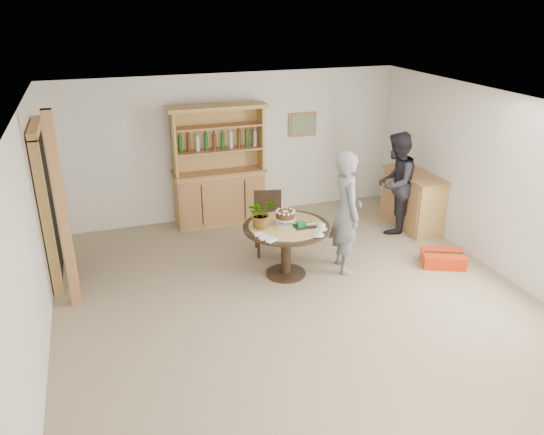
{
  "coord_description": "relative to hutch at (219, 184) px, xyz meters",
  "views": [
    {
      "loc": [
        -2.23,
        -5.16,
        3.65
      ],
      "look_at": [
        -0.21,
        0.73,
        1.05
      ],
      "focal_mm": 35.0,
      "sensor_mm": 36.0,
      "label": 1
    }
  ],
  "objects": [
    {
      "name": "ground",
      "position": [
        0.3,
        -3.24,
        -0.69
      ],
      "size": [
        7.0,
        7.0,
        0.0
      ],
      "primitive_type": "plane",
      "color": "tan",
      "rests_on": "ground"
    },
    {
      "name": "room_shell",
      "position": [
        0.3,
        -3.23,
        1.05
      ],
      "size": [
        6.04,
        7.04,
        2.52
      ],
      "color": "white",
      "rests_on": "ground"
    },
    {
      "name": "doorway",
      "position": [
        -2.63,
        -1.24,
        0.42
      ],
      "size": [
        0.13,
        1.1,
        2.18
      ],
      "color": "black",
      "rests_on": "ground"
    },
    {
      "name": "pine_post",
      "position": [
        -2.4,
        -2.04,
        0.56
      ],
      "size": [
        0.12,
        0.12,
        2.5
      ],
      "primitive_type": "cube",
      "color": "#B57D4C",
      "rests_on": "ground"
    },
    {
      "name": "hutch",
      "position": [
        0.0,
        0.0,
        0.0
      ],
      "size": [
        1.62,
        0.54,
        2.04
      ],
      "color": "tan",
      "rests_on": "ground"
    },
    {
      "name": "sideboard",
      "position": [
        3.04,
        -1.24,
        -0.22
      ],
      "size": [
        0.54,
        1.26,
        0.94
      ],
      "color": "tan",
      "rests_on": "ground"
    },
    {
      "name": "dining_table",
      "position": [
        0.41,
        -2.18,
        -0.08
      ],
      "size": [
        1.2,
        1.2,
        0.76
      ],
      "color": "black",
      "rests_on": "ground"
    },
    {
      "name": "dining_chair",
      "position": [
        0.43,
        -1.35,
        -0.15
      ],
      "size": [
        0.5,
        0.5,
        0.95
      ],
      "rotation": [
        0.0,
        0.0,
        -0.21
      ],
      "color": "black",
      "rests_on": "ground"
    },
    {
      "name": "birthday_cake",
      "position": [
        0.41,
        -2.13,
        0.19
      ],
      "size": [
        0.3,
        0.3,
        0.2
      ],
      "color": "white",
      "rests_on": "dining_table"
    },
    {
      "name": "flower_vase",
      "position": [
        0.06,
        -2.13,
        0.28
      ],
      "size": [
        0.47,
        0.44,
        0.42
      ],
      "primitive_type": "imported",
      "rotation": [
        0.0,
        0.0,
        0.35
      ],
      "color": "#3F7233",
      "rests_on": "dining_table"
    },
    {
      "name": "gift_tray",
      "position": [
        0.63,
        -2.31,
        0.1
      ],
      "size": [
        0.3,
        0.2,
        0.08
      ],
      "color": "black",
      "rests_on": "dining_table"
    },
    {
      "name": "coffee_cup_a",
      "position": [
        0.81,
        -2.46,
        0.11
      ],
      "size": [
        0.15,
        0.15,
        0.09
      ],
      "color": "white",
      "rests_on": "dining_table"
    },
    {
      "name": "coffee_cup_b",
      "position": [
        0.69,
        -2.63,
        0.11
      ],
      "size": [
        0.15,
        0.15,
        0.08
      ],
      "color": "white",
      "rests_on": "dining_table"
    },
    {
      "name": "napkins",
      "position": [
        0.0,
        -2.5,
        0.09
      ],
      "size": [
        0.24,
        0.33,
        0.03
      ],
      "color": "white",
      "rests_on": "dining_table"
    },
    {
      "name": "teen_boy",
      "position": [
        1.26,
        -2.28,
        0.19
      ],
      "size": [
        0.52,
        0.7,
        1.76
      ],
      "primitive_type": "imported",
      "rotation": [
        0.0,
        0.0,
        1.41
      ],
      "color": "slate",
      "rests_on": "ground"
    },
    {
      "name": "adult_person",
      "position": [
        2.63,
        -1.31,
        0.15
      ],
      "size": [
        1.03,
        1.02,
        1.68
      ],
      "primitive_type": "imported",
      "rotation": [
        0.0,
        0.0,
        3.85
      ],
      "color": "black",
      "rests_on": "ground"
    },
    {
      "name": "red_suitcase",
      "position": [
        2.69,
        -2.66,
        -0.59
      ],
      "size": [
        0.71,
        0.61,
        0.21
      ],
      "rotation": [
        0.0,
        0.0,
        -0.42
      ],
      "color": "red",
      "rests_on": "ground"
    }
  ]
}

